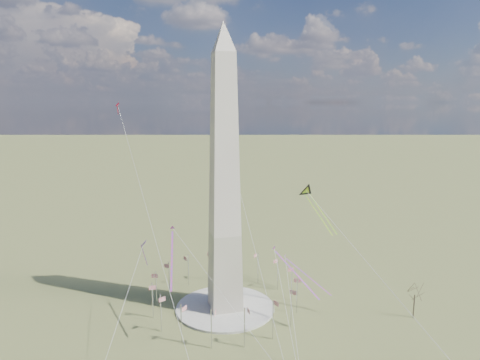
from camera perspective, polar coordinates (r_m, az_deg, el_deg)
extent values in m
plane|color=#5E6532|center=(163.96, -1.98, -16.75)|extent=(2000.00, 2000.00, 0.00)
cylinder|color=beige|center=(163.78, -1.98, -16.62)|extent=(36.00, 36.00, 0.80)
pyramid|color=beige|center=(147.60, -2.22, 18.58)|extent=(9.90, 9.90, 10.00)
cylinder|color=silver|center=(168.35, 6.90, -13.62)|extent=(0.36, 0.36, 13.00)
cube|color=#AA1816|center=(167.40, 6.77, -11.79)|extent=(2.40, 0.08, 1.50)
cylinder|color=silver|center=(176.19, 5.06, -12.46)|extent=(0.36, 0.36, 13.00)
cube|color=#AA1816|center=(175.11, 4.79, -10.73)|extent=(2.25, 0.99, 1.50)
cylinder|color=silver|center=(181.86, 2.42, -11.68)|extent=(0.36, 0.36, 13.00)
cube|color=#AA1816|center=(180.51, 2.06, -10.05)|extent=(1.75, 1.75, 1.50)
cylinder|color=silver|center=(184.73, -0.66, -11.31)|extent=(0.36, 0.36, 13.00)
cube|color=#AA1816|center=(183.02, -1.08, -9.75)|extent=(0.99, 2.25, 1.50)
cylinder|color=silver|center=(184.48, -3.87, -11.37)|extent=(0.36, 0.36, 13.00)
cube|color=#AA1816|center=(182.36, -4.30, -9.85)|extent=(0.08, 2.40, 1.50)
cylinder|color=silver|center=(181.15, -6.90, -11.84)|extent=(0.36, 0.36, 13.00)
cube|color=#AA1816|center=(178.61, -7.30, -10.35)|extent=(0.99, 2.25, 1.50)
cylinder|color=silver|center=(175.09, -9.43, -12.71)|extent=(0.36, 0.36, 13.00)
cube|color=#AA1816|center=(172.17, -9.76, -11.23)|extent=(1.75, 1.75, 1.50)
cylinder|color=silver|center=(166.98, -11.10, -13.95)|extent=(0.36, 0.36, 13.00)
cube|color=#AA1816|center=(163.76, -11.32, -12.44)|extent=(2.25, 0.99, 1.50)
cylinder|color=silver|center=(157.87, -11.57, -15.45)|extent=(0.36, 0.36, 13.00)
cube|color=#AA1816|center=(154.47, -11.61, -13.88)|extent=(2.40, 0.08, 1.50)
cylinder|color=silver|center=(149.07, -10.52, -17.04)|extent=(0.36, 0.36, 13.00)
cube|color=#AA1816|center=(145.67, -10.34, -15.39)|extent=(2.25, 0.99, 1.50)
cylinder|color=silver|center=(142.09, -7.83, -18.41)|extent=(0.36, 0.36, 13.00)
cube|color=#AA1816|center=(138.92, -7.44, -16.64)|extent=(1.75, 1.75, 1.50)
cylinder|color=silver|center=(138.35, -3.84, -19.18)|extent=(0.36, 0.36, 13.00)
cube|color=#AA1816|center=(135.60, -3.31, -17.27)|extent=(0.99, 2.25, 1.50)
cylinder|color=silver|center=(138.68, 0.60, -19.08)|extent=(0.36, 0.36, 13.00)
cube|color=#AA1816|center=(136.48, 1.15, -17.06)|extent=(0.08, 2.40, 1.50)
cylinder|color=silver|center=(143.01, 4.41, -18.14)|extent=(0.36, 0.36, 13.00)
cube|color=#AA1816|center=(141.35, 4.85, -16.09)|extent=(0.99, 2.25, 1.50)
cylinder|color=silver|center=(150.37, 6.83, -16.68)|extent=(0.36, 0.36, 13.00)
cube|color=#AA1816|center=(149.13, 7.07, -14.66)|extent=(1.75, 1.75, 1.50)
cylinder|color=silver|center=(159.31, 7.61, -15.08)|extent=(0.36, 0.36, 13.00)
cube|color=#AA1816|center=(158.32, 7.65, -13.14)|extent=(2.25, 0.99, 1.50)
cylinder|color=#4C402E|center=(167.36, 22.17, -15.32)|extent=(0.38, 0.38, 8.59)
cube|color=#DAB60B|center=(172.40, 11.01, -4.43)|extent=(4.38, 17.33, 12.40)
cube|color=#DAB60B|center=(171.02, 10.41, -4.53)|extent=(4.38, 17.33, 12.40)
cube|color=#461A75|center=(153.96, -12.72, -8.27)|extent=(2.21, 3.28, 2.50)
cube|color=#FF2847|center=(155.31, -12.66, -9.72)|extent=(2.19, 2.65, 8.65)
cube|color=#FF2847|center=(149.56, 7.54, -12.37)|extent=(10.09, 16.88, 11.99)
cube|color=#FF2847|center=(142.35, -9.08, -10.41)|extent=(3.57, 20.29, 12.79)
cube|color=#FF2847|center=(161.37, 9.10, -12.60)|extent=(13.29, 12.38, 11.00)
cube|color=red|center=(180.02, -16.03, 9.65)|extent=(1.50, 1.81, 1.76)
cube|color=red|center=(180.04, -16.00, 9.04)|extent=(0.48, 1.53, 4.03)
cube|color=white|center=(198.10, -1.98, 5.99)|extent=(1.23, 2.04, 1.78)
cube|color=white|center=(198.26, -1.98, 5.43)|extent=(0.70, 1.53, 4.09)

